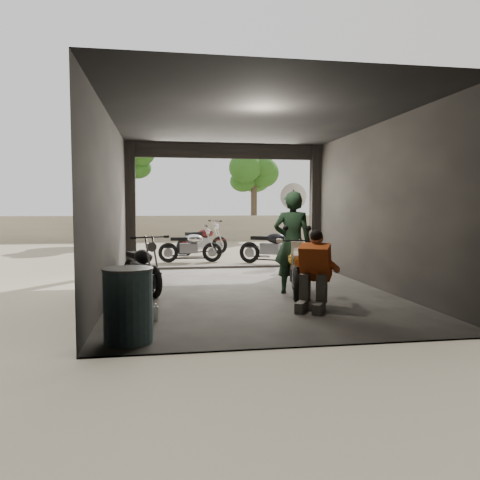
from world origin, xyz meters
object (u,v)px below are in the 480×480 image
object	(u,v)px
helmet	(287,248)
rider	(292,243)
outside_bike_b	(203,238)
main_bike	(296,266)
oil_drum	(128,306)
mechanic	(313,272)
outside_bike_c	(272,244)
sign_post	(293,210)
outside_bike_a	(190,244)
stool	(289,256)
left_bike	(141,264)

from	to	relation	value
helmet	rider	bearing A→B (deg)	-111.65
helmet	outside_bike_b	bearing A→B (deg)	102.83
main_bike	oil_drum	distance (m)	3.78
mechanic	oil_drum	size ratio (longest dim) A/B	1.36
outside_bike_c	sign_post	size ratio (longest dim) A/B	0.75
outside_bike_a	mechanic	xyz separation A→B (m)	(1.51, -6.70, 0.06)
oil_drum	helmet	bearing A→B (deg)	58.44
outside_bike_b	sign_post	world-z (taller)	sign_post
oil_drum	main_bike	bearing A→B (deg)	43.01
outside_bike_b	stool	bearing A→B (deg)	173.65
left_bike	oil_drum	distance (m)	3.34
left_bike	stool	bearing A→B (deg)	9.40
main_bike	helmet	bearing A→B (deg)	92.23
stool	rider	bearing A→B (deg)	-104.05
left_bike	outside_bike_a	world-z (taller)	left_bike
left_bike	stool	size ratio (longest dim) A/B	3.32
rider	sign_post	distance (m)	4.85
outside_bike_c	helmet	world-z (taller)	outside_bike_c
main_bike	oil_drum	bearing A→B (deg)	-122.73
helmet	left_bike	bearing A→B (deg)	-155.73
oil_drum	rider	bearing A→B (deg)	44.73
outside_bike_a	outside_bike_c	world-z (taller)	outside_bike_c
outside_bike_a	sign_post	size ratio (longest dim) A/B	0.70
outside_bike_b	outside_bike_a	bearing A→B (deg)	136.61
mechanic	oil_drum	xyz separation A→B (m)	(-2.69, -1.34, -0.16)
outside_bike_c	stool	size ratio (longest dim) A/B	3.55
main_bike	outside_bike_c	distance (m)	4.60
rider	oil_drum	world-z (taller)	rider
helmet	sign_post	size ratio (longest dim) A/B	0.12
left_bike	outside_bike_b	bearing A→B (deg)	52.92
outside_bike_c	sign_post	distance (m)	1.17
outside_bike_b	outside_bike_c	bearing A→B (deg)	-176.06
outside_bike_b	outside_bike_c	distance (m)	3.24
outside_bike_c	oil_drum	xyz separation A→B (m)	(-3.40, -7.14, -0.14)
stool	helmet	bearing A→B (deg)	132.70
outside_bike_a	stool	bearing A→B (deg)	-136.30
mechanic	rider	bearing A→B (deg)	118.47
left_bike	outside_bike_c	bearing A→B (deg)	25.58
rider	helmet	distance (m)	2.91
helmet	sign_post	world-z (taller)	sign_post
helmet	outside_bike_c	bearing A→B (deg)	81.36
left_bike	rider	size ratio (longest dim) A/B	0.85
rider	oil_drum	xyz separation A→B (m)	(-2.74, -2.71, -0.50)
left_bike	sign_post	distance (m)	5.78
outside_bike_c	mechanic	distance (m)	5.84
main_bike	mechanic	xyz separation A→B (m)	(-0.08, -1.24, 0.07)
outside_bike_c	helmet	bearing A→B (deg)	-146.62
outside_bike_a	sign_post	world-z (taller)	sign_post
outside_bike_b	stool	world-z (taller)	outside_bike_b
outside_bike_c	sign_post	xyz separation A→B (m)	(0.66, 0.20, 0.95)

